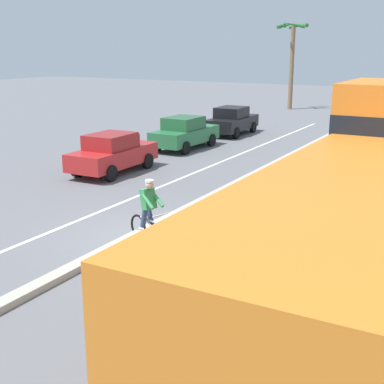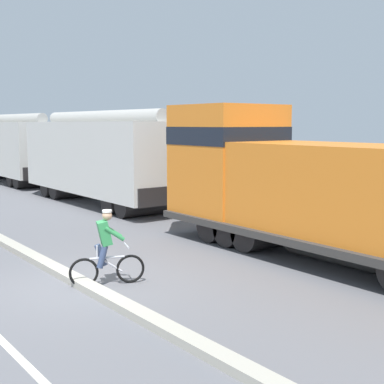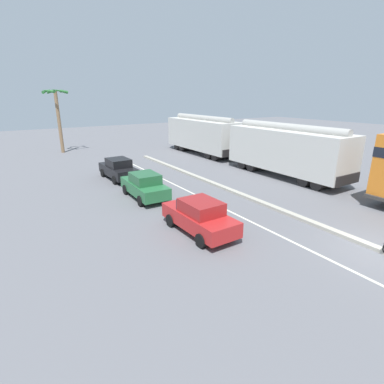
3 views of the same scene
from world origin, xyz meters
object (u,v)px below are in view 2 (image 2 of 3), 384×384
object	(u,v)px
locomotive	(315,192)
cyclist	(106,250)
hopper_car_middle	(13,148)
hopper_car_lead	(101,158)

from	to	relation	value
locomotive	cyclist	xyz separation A→B (m)	(-5.68, 1.16, -0.98)
locomotive	hopper_car_middle	distance (m)	23.76
hopper_car_lead	cyclist	distance (m)	12.44
locomotive	hopper_car_lead	size ratio (longest dim) A/B	1.10
cyclist	hopper_car_lead	bearing A→B (deg)	62.66
locomotive	hopper_car_lead	xyz separation A→B (m)	(-0.00, 12.16, 0.28)
cyclist	locomotive	bearing A→B (deg)	-11.56
locomotive	hopper_car_middle	size ratio (longest dim) A/B	1.10
cyclist	hopper_car_middle	bearing A→B (deg)	75.88
hopper_car_lead	cyclist	bearing A→B (deg)	-117.34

